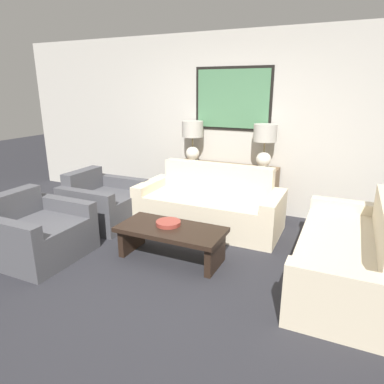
{
  "coord_description": "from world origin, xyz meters",
  "views": [
    {
      "loc": [
        1.65,
        -2.71,
        1.86
      ],
      "look_at": [
        -0.01,
        0.88,
        0.65
      ],
      "focal_mm": 32.0,
      "sensor_mm": 36.0,
      "label": 1
    }
  ],
  "objects_px": {
    "table_lamp_right": "(265,141)",
    "table_lamp_left": "(193,136)",
    "console_table": "(226,188)",
    "couch_by_back_wall": "(209,207)",
    "armchair_near_back_wall": "(103,204)",
    "armchair_near_camera": "(38,234)",
    "coffee_table": "(171,236)",
    "decorative_bowl": "(168,223)",
    "couch_by_side": "(349,255)"
  },
  "relations": [
    {
      "from": "couch_by_back_wall",
      "to": "coffee_table",
      "type": "xyz_separation_m",
      "value": [
        -0.03,
        -1.06,
        -0.01
      ]
    },
    {
      "from": "coffee_table",
      "to": "decorative_bowl",
      "type": "bearing_deg",
      "value": 138.18
    },
    {
      "from": "decorative_bowl",
      "to": "armchair_near_camera",
      "type": "distance_m",
      "value": 1.49
    },
    {
      "from": "table_lamp_right",
      "to": "coffee_table",
      "type": "height_order",
      "value": "table_lamp_right"
    },
    {
      "from": "coffee_table",
      "to": "armchair_near_back_wall",
      "type": "relative_size",
      "value": 1.27
    },
    {
      "from": "couch_by_side",
      "to": "coffee_table",
      "type": "xyz_separation_m",
      "value": [
        -1.81,
        -0.31,
        -0.01
      ]
    },
    {
      "from": "table_lamp_left",
      "to": "armchair_near_back_wall",
      "type": "relative_size",
      "value": 0.67
    },
    {
      "from": "decorative_bowl",
      "to": "table_lamp_left",
      "type": "bearing_deg",
      "value": 105.66
    },
    {
      "from": "console_table",
      "to": "armchair_near_back_wall",
      "type": "xyz_separation_m",
      "value": [
        -1.44,
        -1.15,
        -0.1
      ]
    },
    {
      "from": "armchair_near_back_wall",
      "to": "armchair_near_camera",
      "type": "xyz_separation_m",
      "value": [
        0.0,
        -1.15,
        0.0
      ]
    },
    {
      "from": "console_table",
      "to": "couch_by_side",
      "type": "distance_m",
      "value": 2.28
    },
    {
      "from": "decorative_bowl",
      "to": "console_table",
      "type": "bearing_deg",
      "value": 86.83
    },
    {
      "from": "couch_by_side",
      "to": "couch_by_back_wall",
      "type": "bearing_deg",
      "value": 156.96
    },
    {
      "from": "coffee_table",
      "to": "armchair_near_back_wall",
      "type": "xyz_separation_m",
      "value": [
        -1.41,
        0.57,
        -0.01
      ]
    },
    {
      "from": "console_table",
      "to": "couch_by_back_wall",
      "type": "xyz_separation_m",
      "value": [
        0.0,
        -0.66,
        -0.09
      ]
    },
    {
      "from": "table_lamp_right",
      "to": "decorative_bowl",
      "type": "bearing_deg",
      "value": -111.37
    },
    {
      "from": "decorative_bowl",
      "to": "armchair_near_camera",
      "type": "xyz_separation_m",
      "value": [
        -1.35,
        -0.63,
        -0.13
      ]
    },
    {
      "from": "table_lamp_right",
      "to": "armchair_near_camera",
      "type": "xyz_separation_m",
      "value": [
        -2.0,
        -2.3,
        -0.87
      ]
    },
    {
      "from": "couch_by_side",
      "to": "decorative_bowl",
      "type": "height_order",
      "value": "couch_by_side"
    },
    {
      "from": "table_lamp_right",
      "to": "couch_by_side",
      "type": "relative_size",
      "value": 0.32
    },
    {
      "from": "console_table",
      "to": "couch_by_side",
      "type": "height_order",
      "value": "couch_by_side"
    },
    {
      "from": "table_lamp_right",
      "to": "armchair_near_camera",
      "type": "distance_m",
      "value": 3.17
    },
    {
      "from": "table_lamp_left",
      "to": "armchair_near_camera",
      "type": "distance_m",
      "value": 2.61
    },
    {
      "from": "table_lamp_right",
      "to": "couch_by_side",
      "type": "xyz_separation_m",
      "value": [
        1.22,
        -1.42,
        -0.86
      ]
    },
    {
      "from": "couch_by_back_wall",
      "to": "coffee_table",
      "type": "height_order",
      "value": "couch_by_back_wall"
    },
    {
      "from": "decorative_bowl",
      "to": "armchair_near_camera",
      "type": "height_order",
      "value": "armchair_near_camera"
    },
    {
      "from": "console_table",
      "to": "decorative_bowl",
      "type": "relative_size",
      "value": 5.53
    },
    {
      "from": "couch_by_back_wall",
      "to": "armchair_near_back_wall",
      "type": "height_order",
      "value": "couch_by_back_wall"
    },
    {
      "from": "console_table",
      "to": "decorative_bowl",
      "type": "height_order",
      "value": "console_table"
    },
    {
      "from": "decorative_bowl",
      "to": "armchair_near_back_wall",
      "type": "relative_size",
      "value": 0.3
    },
    {
      "from": "coffee_table",
      "to": "console_table",
      "type": "bearing_deg",
      "value": 89.02
    },
    {
      "from": "table_lamp_right",
      "to": "armchair_near_camera",
      "type": "bearing_deg",
      "value": -131.01
    },
    {
      "from": "table_lamp_right",
      "to": "couch_by_back_wall",
      "type": "relative_size",
      "value": 0.32
    },
    {
      "from": "couch_by_back_wall",
      "to": "decorative_bowl",
      "type": "distance_m",
      "value": 1.02
    },
    {
      "from": "table_lamp_right",
      "to": "table_lamp_left",
      "type": "bearing_deg",
      "value": 180.0
    },
    {
      "from": "table_lamp_left",
      "to": "couch_by_side",
      "type": "distance_m",
      "value": 2.87
    },
    {
      "from": "console_table",
      "to": "table_lamp_right",
      "type": "xyz_separation_m",
      "value": [
        0.56,
        0.0,
        0.77
      ]
    },
    {
      "from": "couch_by_back_wall",
      "to": "armchair_near_back_wall",
      "type": "distance_m",
      "value": 1.52
    },
    {
      "from": "decorative_bowl",
      "to": "armchair_near_back_wall",
      "type": "bearing_deg",
      "value": 158.96
    },
    {
      "from": "table_lamp_left",
      "to": "coffee_table",
      "type": "relative_size",
      "value": 0.53
    },
    {
      "from": "table_lamp_left",
      "to": "couch_by_side",
      "type": "bearing_deg",
      "value": -31.19
    },
    {
      "from": "console_table",
      "to": "table_lamp_right",
      "type": "bearing_deg",
      "value": 0.0
    },
    {
      "from": "table_lamp_left",
      "to": "coffee_table",
      "type": "bearing_deg",
      "value": -72.9
    },
    {
      "from": "table_lamp_left",
      "to": "armchair_near_camera",
      "type": "height_order",
      "value": "table_lamp_left"
    },
    {
      "from": "couch_by_side",
      "to": "decorative_bowl",
      "type": "xyz_separation_m",
      "value": [
        -1.87,
        -0.25,
        0.11
      ]
    },
    {
      "from": "couch_by_back_wall",
      "to": "coffee_table",
      "type": "relative_size",
      "value": 1.64
    },
    {
      "from": "armchair_near_back_wall",
      "to": "couch_by_side",
      "type": "bearing_deg",
      "value": -4.75
    },
    {
      "from": "console_table",
      "to": "coffee_table",
      "type": "height_order",
      "value": "console_table"
    },
    {
      "from": "table_lamp_left",
      "to": "couch_by_side",
      "type": "xyz_separation_m",
      "value": [
        2.34,
        -1.42,
        -0.86
      ]
    },
    {
      "from": "armchair_near_camera",
      "to": "table_lamp_left",
      "type": "bearing_deg",
      "value": 69.09
    }
  ]
}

